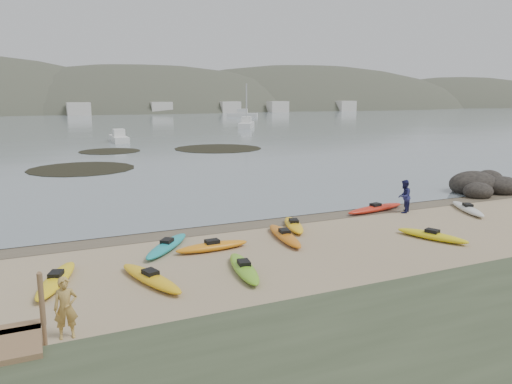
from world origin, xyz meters
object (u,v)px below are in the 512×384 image
person_east (404,196)px  rock_cluster (483,189)px  stairs (3,355)px  person_west (66,308)px

person_east → rock_cluster: bearing=160.3°
rock_cluster → person_east: bearing=-164.4°
person_east → rock_cluster: person_east is taller
stairs → person_east: 21.52m
stairs → person_west: size_ratio=1.62×
person_west → rock_cluster: (26.39, 9.95, -0.60)m
person_east → rock_cluster: size_ratio=0.35×
person_east → rock_cluster: (8.69, 2.42, -0.67)m
rock_cluster → person_west: bearing=-159.3°
stairs → person_east: stairs is taller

